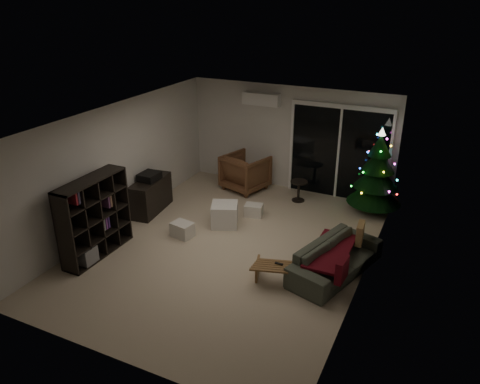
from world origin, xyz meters
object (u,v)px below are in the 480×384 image
object	(u,v)px
armchair	(245,172)
christmas_tree	(377,171)
media_cabinet	(151,195)
bookshelf	(87,216)
coffee_table	(287,275)
sofa	(336,259)

from	to	relation	value
armchair	christmas_tree	world-z (taller)	christmas_tree
media_cabinet	christmas_tree	distance (m)	4.92
media_cabinet	armchair	bearing A→B (deg)	48.93
bookshelf	media_cabinet	bearing A→B (deg)	100.38
armchair	coffee_table	world-z (taller)	armchair
bookshelf	christmas_tree	xyz separation A→B (m)	(4.41, 4.03, 0.20)
bookshelf	armchair	xyz separation A→B (m)	(1.35, 3.93, -0.31)
media_cabinet	armchair	distance (m)	2.42
sofa	christmas_tree	distance (m)	2.86
sofa	coffee_table	distance (m)	0.93
bookshelf	christmas_tree	bearing A→B (deg)	52.78
media_cabinet	christmas_tree	bearing A→B (deg)	18.38
bookshelf	armchair	distance (m)	4.17
christmas_tree	coffee_table	bearing A→B (deg)	-102.00
media_cabinet	coffee_table	size ratio (longest dim) A/B	1.05
armchair	christmas_tree	bearing A→B (deg)	-161.09
media_cabinet	bookshelf	bearing A→B (deg)	-97.01
armchair	media_cabinet	bearing A→B (deg)	73.11
media_cabinet	armchair	xyz separation A→B (m)	(1.35, 2.00, 0.07)
bookshelf	media_cabinet	distance (m)	1.97
coffee_table	bookshelf	bearing A→B (deg)	171.90
bookshelf	armchair	world-z (taller)	bookshelf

